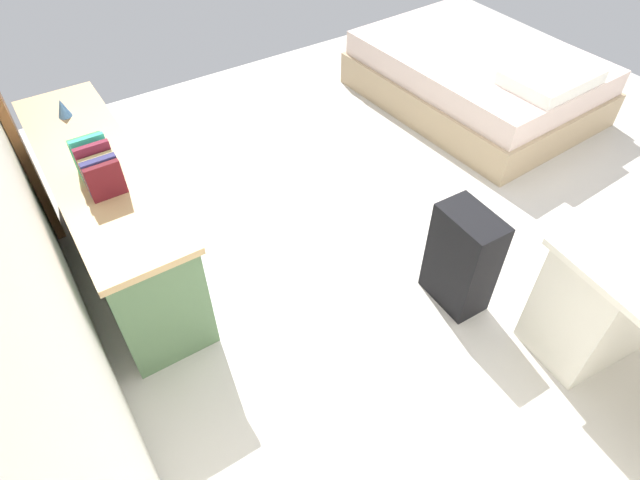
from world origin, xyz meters
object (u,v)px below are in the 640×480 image
at_px(credenza, 112,214).
at_px(bed, 476,77).
at_px(suitcase_black, 462,259).
at_px(figurine_small, 62,108).

xyz_separation_m(credenza, bed, (0.18, -3.14, -0.12)).
xyz_separation_m(suitcase_black, figurine_small, (1.89, 1.50, 0.47)).
relative_size(credenza, figurine_small, 16.36).
xyz_separation_m(bed, figurine_small, (0.38, 3.14, 0.55)).
bearing_deg(credenza, bed, -86.73).
relative_size(bed, figurine_small, 17.85).
distance_m(credenza, figurine_small, 0.70).
bearing_deg(suitcase_black, bed, -45.14).
bearing_deg(suitcase_black, credenza, 50.29).
xyz_separation_m(credenza, figurine_small, (0.55, 0.00, 0.42)).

